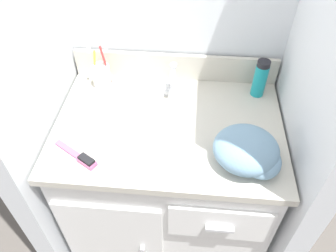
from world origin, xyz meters
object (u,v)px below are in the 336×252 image
at_px(toothbrush_cup, 102,75).
at_px(hairbrush, 80,157).
at_px(shaving_cream_can, 260,78).
at_px(hand_towel, 249,152).

bearing_deg(toothbrush_cup, hairbrush, -87.62).
bearing_deg(shaving_cream_can, toothbrush_cup, -179.84).
xyz_separation_m(shaving_cream_can, hairbrush, (-0.63, -0.41, -0.07)).
height_order(shaving_cream_can, hairbrush, shaving_cream_can).
bearing_deg(shaving_cream_can, hand_towel, -100.58).
height_order(toothbrush_cup, hand_towel, toothbrush_cup).
bearing_deg(hairbrush, shaving_cream_can, 64.50).
bearing_deg(toothbrush_cup, shaving_cream_can, 0.16).
bearing_deg(hand_towel, toothbrush_cup, 147.76).
relative_size(hairbrush, hand_towel, 0.78).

